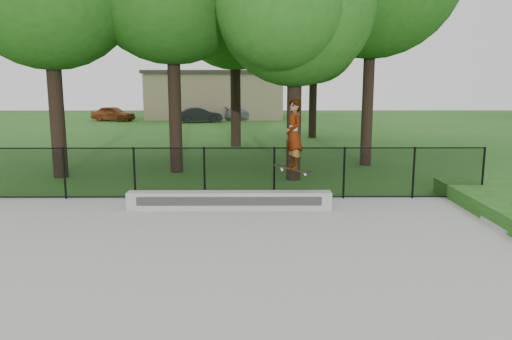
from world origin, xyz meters
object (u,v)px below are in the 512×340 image
Objects in this scene: car_a at (113,114)px; car_b at (200,115)px; grind_ledge at (229,200)px; skater_airborne at (294,135)px; car_c at (247,113)px.

car_a is 7.66m from car_b.
grind_ledge is 2.71× the size of skater_airborne.
car_c is (0.17, 31.09, 0.32)m from grind_ledge.
car_a is at bearing 66.97° from car_b.
skater_airborne reaches higher than grind_ledge.
car_c is (3.91, 2.61, 0.02)m from car_b.
skater_airborne reaches higher than car_a.
car_a is at bearing 113.38° from skater_airborne.
car_c is at bearing 92.78° from skater_airborne.
car_b is (-3.74, 28.48, 0.31)m from grind_ledge.
grind_ledge is at bearing 178.60° from skater_airborne.
grind_ledge is at bearing 175.18° from car_b.
grind_ledge is 1.62× the size of car_b.
grind_ledge is 31.09m from car_c.
car_a reaches higher than car_b.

